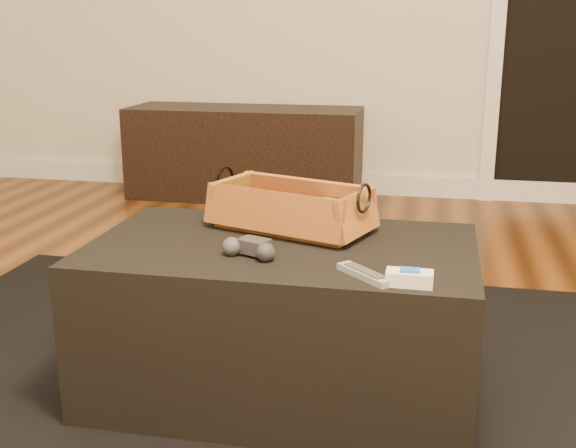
% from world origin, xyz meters
% --- Properties ---
extents(floor, '(5.00, 5.50, 0.01)m').
position_xyz_m(floor, '(0.00, 0.00, -0.01)').
color(floor, brown).
rests_on(floor, ground).
extents(baseboard, '(5.00, 0.04, 0.12)m').
position_xyz_m(baseboard, '(0.00, 2.73, 0.06)').
color(baseboard, white).
rests_on(baseboard, floor).
extents(door_jamb_left, '(0.08, 0.05, 2.05)m').
position_xyz_m(door_jamb_left, '(0.85, 2.72, 1.02)').
color(door_jamb_left, white).
rests_on(door_jamb_left, floor).
extents(media_cabinet, '(1.33, 0.45, 0.52)m').
position_xyz_m(media_cabinet, '(-0.53, 2.51, 0.26)').
color(media_cabinet, black).
rests_on(media_cabinet, floor).
extents(area_rug, '(2.60, 2.00, 0.01)m').
position_xyz_m(area_rug, '(0.18, 0.22, 0.01)').
color(area_rug, black).
rests_on(area_rug, floor).
extents(ottoman, '(1.00, 0.60, 0.42)m').
position_xyz_m(ottoman, '(0.18, 0.27, 0.22)').
color(ottoman, black).
rests_on(ottoman, area_rug).
extents(tv_remote, '(0.24, 0.11, 0.02)m').
position_xyz_m(tv_remote, '(0.15, 0.40, 0.46)').
color(tv_remote, black).
rests_on(tv_remote, wicker_basket).
extents(cloth_bundle, '(0.15, 0.13, 0.07)m').
position_xyz_m(cloth_bundle, '(0.30, 0.40, 0.48)').
color(cloth_bundle, tan).
rests_on(cloth_bundle, wicker_basket).
extents(wicker_basket, '(0.49, 0.36, 0.16)m').
position_xyz_m(wicker_basket, '(0.18, 0.41, 0.48)').
color(wicker_basket, '#955721').
rests_on(wicker_basket, ottoman).
extents(game_controller, '(0.15, 0.11, 0.05)m').
position_xyz_m(game_controller, '(0.13, 0.15, 0.46)').
color(game_controller, '#28282A').
rests_on(game_controller, ottoman).
extents(silver_remote, '(0.14, 0.14, 0.02)m').
position_xyz_m(silver_remote, '(0.42, 0.06, 0.44)').
color(silver_remote, '#96989D').
rests_on(silver_remote, ottoman).
extents(cream_gadget, '(0.10, 0.05, 0.04)m').
position_xyz_m(cream_gadget, '(0.52, 0.03, 0.45)').
color(cream_gadget, white).
rests_on(cream_gadget, ottoman).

